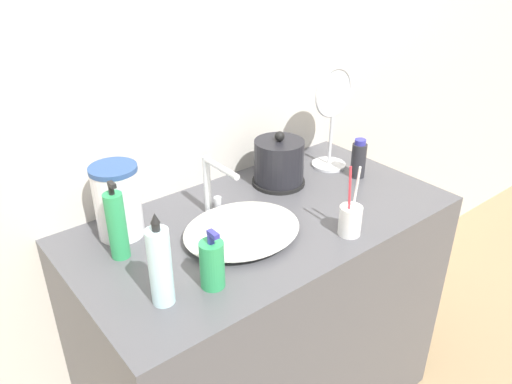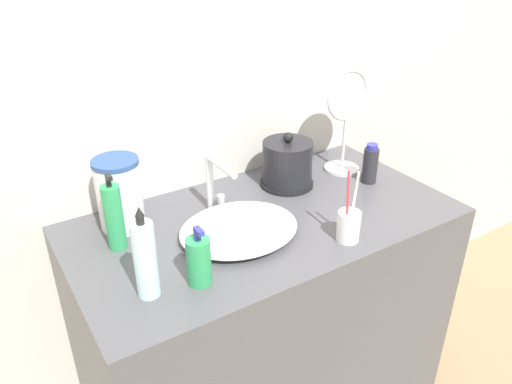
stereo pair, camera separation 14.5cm
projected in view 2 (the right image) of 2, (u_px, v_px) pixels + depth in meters
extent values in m
cube|color=beige|center=(209.00, 47.00, 1.55)|extent=(6.00, 0.04, 2.60)
cube|color=#4C4C51|center=(264.00, 323.00, 1.72)|extent=(1.18, 0.62, 0.85)
ellipsoid|color=silver|center=(239.00, 228.00, 1.43)|extent=(0.35, 0.30, 0.04)
cylinder|color=silver|center=(210.00, 183.00, 1.52)|extent=(0.02, 0.02, 0.19)
cylinder|color=silver|center=(221.00, 166.00, 1.42)|extent=(0.02, 0.15, 0.02)
cylinder|color=silver|center=(221.00, 201.00, 1.57)|extent=(0.02, 0.02, 0.04)
cylinder|color=black|center=(287.00, 183.00, 1.71)|extent=(0.18, 0.18, 0.01)
cylinder|color=black|center=(287.00, 164.00, 1.68)|extent=(0.17, 0.17, 0.16)
sphere|color=black|center=(288.00, 137.00, 1.63)|extent=(0.03, 0.03, 0.03)
cylinder|color=silver|center=(348.00, 226.00, 1.39)|extent=(0.07, 0.07, 0.09)
cylinder|color=#E5333F|center=(348.00, 202.00, 1.35)|extent=(0.01, 0.02, 0.18)
cylinder|color=white|center=(354.00, 200.00, 1.36)|extent=(0.01, 0.02, 0.18)
cylinder|color=#2D9956|center=(199.00, 261.00, 1.22)|extent=(0.06, 0.06, 0.13)
cylinder|color=#333399|center=(197.00, 235.00, 1.18)|extent=(0.02, 0.02, 0.02)
cube|color=#333399|center=(199.00, 231.00, 1.17)|extent=(0.02, 0.03, 0.01)
cylinder|color=#28282D|center=(370.00, 166.00, 1.71)|extent=(0.05, 0.05, 0.12)
cylinder|color=#333399|center=(372.00, 147.00, 1.67)|extent=(0.04, 0.04, 0.02)
cylinder|color=silver|center=(145.00, 260.00, 1.16)|extent=(0.05, 0.05, 0.20)
cylinder|color=black|center=(140.00, 220.00, 1.11)|extent=(0.02, 0.02, 0.02)
cone|color=black|center=(139.00, 212.00, 1.10)|extent=(0.02, 0.02, 0.02)
cylinder|color=#2D9956|center=(114.00, 218.00, 1.34)|extent=(0.05, 0.05, 0.19)
cylinder|color=black|center=(109.00, 182.00, 1.29)|extent=(0.01, 0.01, 0.02)
cube|color=black|center=(109.00, 177.00, 1.27)|extent=(0.01, 0.03, 0.01)
cylinder|color=silver|center=(341.00, 168.00, 1.82)|extent=(0.12, 0.12, 0.01)
cylinder|color=silver|center=(344.00, 144.00, 1.77)|extent=(0.01, 0.01, 0.19)
torus|color=silver|center=(348.00, 95.00, 1.69)|extent=(0.18, 0.01, 0.18)
cylinder|color=silver|center=(348.00, 95.00, 1.69)|extent=(0.15, 0.00, 0.15)
cylinder|color=silver|center=(120.00, 196.00, 1.43)|extent=(0.13, 0.13, 0.20)
cylinder|color=#2D4C84|center=(115.00, 162.00, 1.38)|extent=(0.13, 0.13, 0.01)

